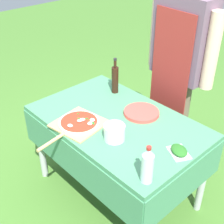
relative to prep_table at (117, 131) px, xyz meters
name	(u,v)px	position (x,y,z in m)	size (l,w,h in m)	color
ground_plane	(116,190)	(0.00, 0.00, -0.64)	(12.00, 12.00, 0.00)	#477A2D
prep_table	(117,131)	(0.00, 0.00, 0.00)	(1.29, 0.83, 0.74)	#478960
person_cook	(180,58)	(0.01, 0.68, 0.39)	(0.65, 0.24, 1.74)	#70604C
pizza_on_peel	(78,124)	(-0.14, -0.25, 0.11)	(0.37, 0.57, 0.05)	tan
oil_bottle	(115,79)	(-0.32, 0.27, 0.22)	(0.06, 0.06, 0.30)	black
water_bottle	(147,165)	(0.56, -0.30, 0.22)	(0.07, 0.07, 0.25)	silver
herb_container	(179,151)	(0.54, 0.03, 0.12)	(0.19, 0.17, 0.04)	silver
mixing_tub	(114,132)	(0.15, -0.17, 0.15)	(0.14, 0.14, 0.11)	silver
plate_stack	(141,113)	(0.07, 0.19, 0.11)	(0.27, 0.27, 0.02)	#DB4C42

